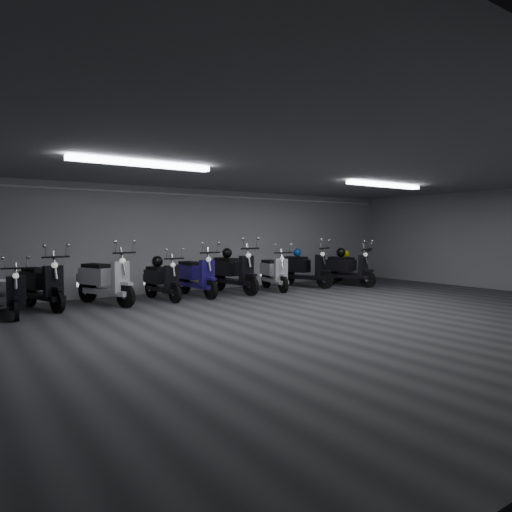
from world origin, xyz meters
TOP-DOWN VIEW (x-y plane):
  - floor at (0.00, 0.00)m, footprint 14.00×10.00m
  - ceiling at (0.00, 0.00)m, footprint 14.00×10.00m
  - back_wall at (0.00, 5.00)m, footprint 14.00×0.01m
  - right_wall at (7.00, 0.00)m, footprint 0.01×10.00m
  - fluor_strip_left at (-3.00, 1.00)m, footprint 2.40×0.18m
  - fluor_strip_right at (3.00, 1.00)m, footprint 2.40×0.18m
  - conduit at (0.00, 4.92)m, footprint 13.60×0.05m
  - scooter_0 at (-4.64, 3.40)m, footprint 0.71×1.65m
  - scooter_1 at (-4.10, 3.90)m, footprint 1.11×1.97m
  - scooter_2 at (-2.84, 3.78)m, footprint 1.33×2.06m
  - scooter_3 at (-1.53, 3.76)m, footprint 0.76×1.74m
  - scooter_4 at (-0.58, 3.85)m, footprint 0.79×1.92m
  - scooter_5 at (0.51, 3.87)m, footprint 0.95×2.08m
  - scooter_6 at (1.77, 3.76)m, footprint 0.98×1.86m
  - scooter_7 at (2.92, 3.80)m, footprint 1.27×2.03m
  - scooter_8 at (4.19, 3.31)m, footprint 1.12×1.97m
  - scooter_9 at (4.92, 3.87)m, footprint 0.76×1.78m
  - helmet_0 at (-1.55, 3.99)m, footprint 0.27×0.27m
  - helmet_1 at (0.47, 4.14)m, footprint 0.27×0.27m
  - helmet_2 at (4.89, 4.11)m, footprint 0.23×0.23m
  - helmet_3 at (2.83, 4.05)m, footprint 0.24×0.24m
  - helmet_4 at (4.12, 3.56)m, footprint 0.28×0.28m

SIDE VIEW (x-z plane):
  - floor at x=0.00m, z-range -0.01..0.00m
  - scooter_0 at x=-4.64m, z-range 0.00..1.19m
  - scooter_3 at x=-1.53m, z-range 0.00..1.26m
  - scooter_9 at x=4.92m, z-range 0.00..1.29m
  - scooter_6 at x=1.77m, z-range 0.00..1.32m
  - scooter_1 at x=-4.10m, z-range 0.00..1.39m
  - scooter_4 at x=-0.58m, z-range 0.00..1.39m
  - scooter_8 at x=4.19m, z-range 0.00..1.39m
  - scooter_7 at x=2.92m, z-range 0.00..1.43m
  - scooter_2 at x=-2.84m, z-range 0.00..1.46m
  - scooter_5 at x=0.51m, z-range 0.00..1.49m
  - helmet_0 at x=-1.55m, z-range 0.78..1.04m
  - helmet_2 at x=4.89m, z-range 0.80..1.03m
  - helmet_4 at x=4.12m, z-range 0.86..1.14m
  - helmet_3 at x=2.83m, z-range 0.89..1.13m
  - helmet_1 at x=0.47m, z-range 0.92..1.19m
  - back_wall at x=0.00m, z-range 0.00..2.80m
  - right_wall at x=7.00m, z-range 0.00..2.80m
  - conduit at x=0.00m, z-range 2.59..2.65m
  - fluor_strip_left at x=-3.00m, z-range 2.70..2.78m
  - fluor_strip_right at x=3.00m, z-range 2.70..2.78m
  - ceiling at x=0.00m, z-range 2.80..2.81m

